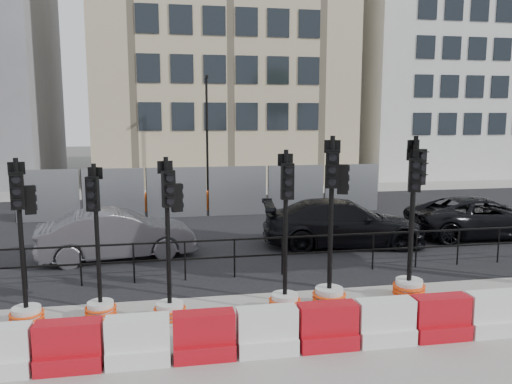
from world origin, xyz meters
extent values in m
plane|color=#51514C|center=(0.00, 0.00, 0.00)|extent=(120.00, 120.00, 0.00)
cube|color=gray|center=(0.00, -3.00, 0.01)|extent=(40.00, 6.00, 0.02)
cube|color=black|center=(0.00, 7.00, 0.01)|extent=(40.00, 14.00, 0.03)
cube|color=gray|center=(0.00, 16.00, 0.01)|extent=(40.00, 4.00, 0.02)
cube|color=tan|center=(2.00, 22.00, 9.00)|extent=(15.00, 10.00, 18.00)
cube|color=silver|center=(17.00, 22.00, 8.00)|extent=(12.00, 9.00, 16.00)
cylinder|color=black|center=(-4.80, 1.20, 0.50)|extent=(0.04, 0.04, 1.00)
cylinder|color=black|center=(-3.60, 1.20, 0.50)|extent=(0.04, 0.04, 1.00)
cylinder|color=black|center=(-2.40, 1.20, 0.50)|extent=(0.04, 0.04, 1.00)
cylinder|color=black|center=(-1.20, 1.20, 0.50)|extent=(0.04, 0.04, 1.00)
cylinder|color=black|center=(0.00, 1.20, 0.50)|extent=(0.04, 0.04, 1.00)
cylinder|color=black|center=(1.20, 1.20, 0.50)|extent=(0.04, 0.04, 1.00)
cylinder|color=black|center=(2.40, 1.20, 0.50)|extent=(0.04, 0.04, 1.00)
cylinder|color=black|center=(3.60, 1.20, 0.50)|extent=(0.04, 0.04, 1.00)
cylinder|color=black|center=(4.80, 1.20, 0.50)|extent=(0.04, 0.04, 1.00)
cylinder|color=black|center=(6.00, 1.20, 0.50)|extent=(0.04, 0.04, 1.00)
cylinder|color=black|center=(7.20, 1.20, 0.50)|extent=(0.04, 0.04, 1.00)
cube|color=black|center=(0.00, 1.20, 0.98)|extent=(18.00, 0.04, 0.04)
cube|color=black|center=(0.00, 1.20, 0.55)|extent=(18.00, 0.04, 0.04)
cube|color=gray|center=(-6.00, 9.00, 1.00)|extent=(2.30, 0.05, 2.00)
cylinder|color=black|center=(-7.15, 9.00, 1.00)|extent=(0.05, 0.05, 2.00)
cube|color=gray|center=(-3.60, 9.00, 1.00)|extent=(2.30, 0.05, 2.00)
cylinder|color=black|center=(-4.75, 9.00, 1.00)|extent=(0.05, 0.05, 2.00)
cube|color=gray|center=(-1.20, 9.00, 1.00)|extent=(2.30, 0.05, 2.00)
cylinder|color=black|center=(-2.35, 9.00, 1.00)|extent=(0.05, 0.05, 2.00)
cube|color=gray|center=(1.20, 9.00, 1.00)|extent=(2.30, 0.05, 2.00)
cylinder|color=black|center=(0.05, 9.00, 1.00)|extent=(0.05, 0.05, 2.00)
cube|color=gray|center=(3.60, 9.00, 1.00)|extent=(2.30, 0.05, 2.00)
cylinder|color=black|center=(2.45, 9.00, 1.00)|extent=(0.05, 0.05, 2.00)
cube|color=gray|center=(6.00, 9.00, 1.00)|extent=(2.30, 0.05, 2.00)
cylinder|color=black|center=(4.85, 9.00, 1.00)|extent=(0.05, 0.05, 2.00)
cube|color=#E9500F|center=(-4.00, 10.50, 0.40)|extent=(1.00, 0.40, 0.80)
cube|color=#E9500F|center=(-2.00, 10.50, 0.40)|extent=(1.00, 0.40, 0.80)
cube|color=#E9500F|center=(0.00, 10.50, 0.40)|extent=(1.00, 0.40, 0.80)
cube|color=#E9500F|center=(2.00, 10.50, 0.40)|extent=(1.00, 0.40, 0.80)
cube|color=#E9500F|center=(4.00, 10.50, 0.40)|extent=(1.00, 0.40, 0.80)
cube|color=#E9500F|center=(6.00, 10.50, 0.40)|extent=(1.00, 0.40, 0.80)
cylinder|color=black|center=(0.50, 15.00, 3.00)|extent=(0.12, 0.12, 6.00)
cube|color=black|center=(0.50, 14.75, 5.90)|extent=(0.12, 0.50, 0.12)
cube|color=red|center=(-3.15, -2.80, 0.15)|extent=(1.00, 0.50, 0.30)
cube|color=red|center=(-3.15, -2.80, 0.55)|extent=(1.00, 0.35, 0.50)
cube|color=white|center=(-2.10, -2.80, 0.15)|extent=(1.00, 0.50, 0.30)
cube|color=white|center=(-2.10, -2.80, 0.55)|extent=(1.00, 0.35, 0.50)
cube|color=red|center=(-1.05, -2.80, 0.15)|extent=(1.00, 0.50, 0.30)
cube|color=red|center=(-1.05, -2.80, 0.55)|extent=(1.00, 0.35, 0.50)
cube|color=white|center=(0.00, -2.80, 0.15)|extent=(1.00, 0.50, 0.30)
cube|color=white|center=(0.00, -2.80, 0.55)|extent=(1.00, 0.35, 0.50)
cube|color=red|center=(1.05, -2.80, 0.15)|extent=(1.00, 0.50, 0.30)
cube|color=red|center=(1.05, -2.80, 0.55)|extent=(1.00, 0.35, 0.50)
cube|color=white|center=(2.10, -2.80, 0.15)|extent=(1.00, 0.50, 0.30)
cube|color=white|center=(2.10, -2.80, 0.55)|extent=(1.00, 0.35, 0.50)
cube|color=red|center=(3.15, -2.80, 0.15)|extent=(1.00, 0.50, 0.30)
cube|color=red|center=(3.15, -2.80, 0.55)|extent=(1.00, 0.35, 0.50)
cube|color=white|center=(4.20, -2.80, 0.15)|extent=(1.00, 0.50, 0.30)
cube|color=white|center=(4.20, -2.80, 0.55)|extent=(1.00, 0.35, 0.50)
cylinder|color=silver|center=(-4.25, -0.94, 0.19)|extent=(0.52, 0.52, 0.39)
torus|color=#F4450D|center=(-4.25, -0.94, 0.12)|extent=(0.63, 0.63, 0.05)
torus|color=#F4450D|center=(-4.25, -0.94, 0.19)|extent=(0.63, 0.63, 0.05)
torus|color=#F4450D|center=(-4.25, -0.94, 0.27)|extent=(0.63, 0.63, 0.05)
cylinder|color=black|center=(-4.25, -0.94, 1.75)|extent=(0.09, 0.09, 2.91)
cube|color=black|center=(-4.23, -1.05, 2.62)|extent=(0.25, 0.18, 0.68)
cylinder|color=black|center=(-4.22, -1.13, 2.41)|extent=(0.15, 0.08, 0.15)
cylinder|color=black|center=(-4.22, -1.13, 2.62)|extent=(0.15, 0.08, 0.15)
cylinder|color=black|center=(-4.22, -1.13, 2.84)|extent=(0.15, 0.08, 0.15)
cube|color=black|center=(-4.26, -0.88, 3.01)|extent=(0.29, 0.08, 0.23)
cube|color=black|center=(-4.06, -0.90, 2.43)|extent=(0.21, 0.16, 0.53)
cylinder|color=silver|center=(-2.92, -0.86, 0.19)|extent=(0.50, 0.50, 0.37)
torus|color=#F4450D|center=(-2.92, -0.86, 0.11)|extent=(0.61, 0.61, 0.05)
torus|color=#F4450D|center=(-2.92, -0.86, 0.19)|extent=(0.61, 0.61, 0.05)
torus|color=#F4450D|center=(-2.92, -0.86, 0.26)|extent=(0.61, 0.61, 0.05)
cylinder|color=black|center=(-2.92, -0.86, 1.68)|extent=(0.08, 0.08, 2.80)
cube|color=black|center=(-2.95, -0.97, 2.52)|extent=(0.25, 0.18, 0.65)
cylinder|color=black|center=(-2.96, -1.04, 2.31)|extent=(0.15, 0.08, 0.14)
cylinder|color=black|center=(-2.96, -1.04, 2.52)|extent=(0.15, 0.08, 0.14)
cylinder|color=black|center=(-2.96, -1.04, 2.72)|extent=(0.15, 0.08, 0.14)
cube|color=black|center=(-2.90, -0.81, 2.89)|extent=(0.28, 0.10, 0.22)
cylinder|color=silver|center=(-1.59, -1.19, 0.19)|extent=(0.52, 0.52, 0.39)
torus|color=#F4450D|center=(-1.59, -1.19, 0.12)|extent=(0.63, 0.63, 0.05)
torus|color=#F4450D|center=(-1.59, -1.19, 0.19)|extent=(0.63, 0.63, 0.05)
torus|color=#F4450D|center=(-1.59, -1.19, 0.27)|extent=(0.63, 0.63, 0.05)
cylinder|color=black|center=(-1.59, -1.19, 1.75)|extent=(0.09, 0.09, 2.91)
cube|color=black|center=(-1.55, -1.30, 2.62)|extent=(0.26, 0.20, 0.68)
cylinder|color=black|center=(-1.53, -1.37, 2.41)|extent=(0.15, 0.09, 0.15)
cylinder|color=black|center=(-1.53, -1.37, 2.62)|extent=(0.15, 0.09, 0.15)
cylinder|color=black|center=(-1.53, -1.37, 2.84)|extent=(0.15, 0.09, 0.15)
cube|color=black|center=(-1.61, -1.13, 3.01)|extent=(0.29, 0.12, 0.23)
cube|color=black|center=(-1.40, -1.13, 2.43)|extent=(0.22, 0.18, 0.53)
cylinder|color=silver|center=(0.70, -1.15, 0.20)|extent=(0.54, 0.54, 0.40)
torus|color=#F4450D|center=(0.70, -1.15, 0.12)|extent=(0.65, 0.65, 0.05)
torus|color=#F4450D|center=(0.70, -1.15, 0.20)|extent=(0.65, 0.65, 0.05)
torus|color=#F4450D|center=(0.70, -1.15, 0.28)|extent=(0.65, 0.65, 0.05)
cylinder|color=black|center=(0.70, -1.15, 1.80)|extent=(0.09, 0.09, 3.01)
cube|color=black|center=(0.70, -1.27, 2.71)|extent=(0.24, 0.14, 0.70)
cylinder|color=black|center=(0.70, -1.35, 2.49)|extent=(0.15, 0.05, 0.15)
cylinder|color=black|center=(0.70, -1.35, 2.71)|extent=(0.15, 0.05, 0.15)
cylinder|color=black|center=(0.70, -1.35, 2.93)|extent=(0.15, 0.05, 0.15)
cube|color=black|center=(0.70, -1.09, 3.11)|extent=(0.30, 0.03, 0.24)
cylinder|color=silver|center=(1.67, -1.05, 0.22)|extent=(0.58, 0.58, 0.43)
torus|color=#F4450D|center=(1.67, -1.05, 0.13)|extent=(0.70, 0.70, 0.05)
torus|color=#F4450D|center=(1.67, -1.05, 0.22)|extent=(0.70, 0.70, 0.05)
torus|color=#F4450D|center=(1.67, -1.05, 0.30)|extent=(0.70, 0.70, 0.05)
cylinder|color=black|center=(1.67, -1.05, 1.95)|extent=(0.10, 0.10, 3.24)
cube|color=black|center=(1.63, -1.18, 2.92)|extent=(0.29, 0.22, 0.76)
cylinder|color=black|center=(1.61, -1.26, 2.68)|extent=(0.17, 0.10, 0.16)
cylinder|color=black|center=(1.61, -1.26, 2.92)|extent=(0.17, 0.10, 0.16)
cylinder|color=black|center=(1.61, -1.26, 3.16)|extent=(0.17, 0.10, 0.16)
cube|color=black|center=(1.69, -0.99, 3.35)|extent=(0.32, 0.12, 0.26)
cube|color=black|center=(1.88, -1.12, 2.70)|extent=(0.25, 0.20, 0.59)
cylinder|color=silver|center=(3.53, -0.88, 0.20)|extent=(0.55, 0.55, 0.41)
torus|color=#F4450D|center=(3.53, -0.88, 0.12)|extent=(0.66, 0.66, 0.05)
torus|color=#F4450D|center=(3.53, -0.88, 0.20)|extent=(0.66, 0.66, 0.05)
torus|color=#F4450D|center=(3.53, -0.88, 0.28)|extent=(0.66, 0.66, 0.05)
cylinder|color=black|center=(3.53, -0.88, 1.83)|extent=(0.09, 0.09, 3.05)
cube|color=black|center=(3.49, -0.99, 2.74)|extent=(0.28, 0.21, 0.71)
cylinder|color=black|center=(3.47, -1.07, 2.52)|extent=(0.16, 0.09, 0.15)
cylinder|color=black|center=(3.47, -1.07, 2.74)|extent=(0.16, 0.09, 0.15)
cylinder|color=black|center=(3.47, -1.07, 2.97)|extent=(0.16, 0.09, 0.15)
cube|color=black|center=(3.55, -0.82, 3.15)|extent=(0.30, 0.12, 0.24)
cylinder|color=silver|center=(3.57, -0.83, 0.21)|extent=(0.58, 0.58, 0.43)
torus|color=#F4450D|center=(3.57, -0.83, 0.13)|extent=(0.70, 0.70, 0.05)
torus|color=#F4450D|center=(3.57, -0.83, 0.21)|extent=(0.70, 0.70, 0.05)
torus|color=#F4450D|center=(3.57, -0.83, 0.30)|extent=(0.70, 0.70, 0.05)
cylinder|color=black|center=(3.57, -0.83, 1.93)|extent=(0.10, 0.10, 3.22)
cube|color=black|center=(3.61, -0.95, 2.90)|extent=(0.29, 0.22, 0.75)
cylinder|color=black|center=(3.64, -1.03, 2.66)|extent=(0.17, 0.10, 0.16)
cylinder|color=black|center=(3.64, -1.03, 2.90)|extent=(0.17, 0.10, 0.16)
cylinder|color=black|center=(3.64, -1.03, 3.14)|extent=(0.17, 0.10, 0.16)
cube|color=black|center=(3.55, -0.76, 3.33)|extent=(0.32, 0.13, 0.26)
imported|color=#4A4A4F|center=(-2.98, 3.50, 0.70)|extent=(2.87, 4.73, 1.40)
imported|color=black|center=(3.71, 3.71, 0.72)|extent=(3.33, 5.48, 1.43)
imported|color=black|center=(8.61, 4.03, 0.66)|extent=(2.64, 4.97, 1.33)
camera|label=1|loc=(-1.58, -10.52, 3.93)|focal=35.00mm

